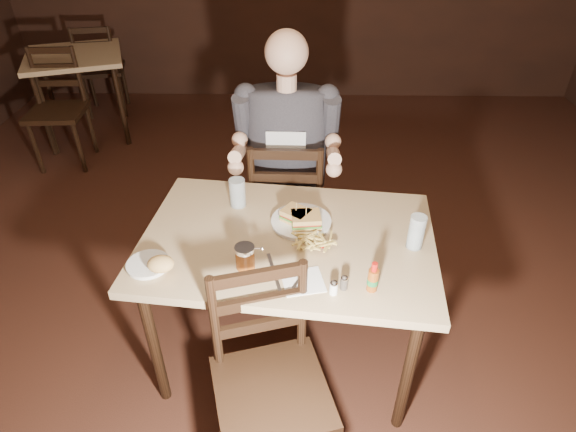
{
  "coord_description": "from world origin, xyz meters",
  "views": [
    {
      "loc": [
        -0.03,
        -1.76,
        2.08
      ],
      "look_at": [
        -0.06,
        -0.06,
        0.85
      ],
      "focal_mm": 30.0,
      "sensor_mm": 36.0,
      "label": 1
    }
  ],
  "objects_px": {
    "syrup_dispenser": "(245,257)",
    "chair_far": "(287,205)",
    "bg_chair_far": "(102,69)",
    "glass_right": "(416,232)",
    "hot_sauce": "(373,277)",
    "side_plate": "(148,265)",
    "glass_left": "(238,193)",
    "dinner_plate": "(301,222)",
    "bg_table": "(75,64)",
    "main_table": "(288,251)",
    "chair_near": "(272,392)",
    "diner": "(286,130)",
    "bg_chair_near": "(57,112)"
  },
  "relations": [
    {
      "from": "glass_right",
      "to": "bg_table",
      "type": "bearing_deg",
      "value": 133.51
    },
    {
      "from": "side_plate",
      "to": "hot_sauce",
      "type": "bearing_deg",
      "value": -7.45
    },
    {
      "from": "diner",
      "to": "side_plate",
      "type": "height_order",
      "value": "diner"
    },
    {
      "from": "dinner_plate",
      "to": "glass_right",
      "type": "distance_m",
      "value": 0.51
    },
    {
      "from": "main_table",
      "to": "chair_near",
      "type": "relative_size",
      "value": 1.48
    },
    {
      "from": "bg_chair_near",
      "to": "glass_right",
      "type": "height_order",
      "value": "bg_chair_near"
    },
    {
      "from": "chair_near",
      "to": "side_plate",
      "type": "xyz_separation_m",
      "value": [
        -0.51,
        0.36,
        0.32
      ]
    },
    {
      "from": "dinner_plate",
      "to": "hot_sauce",
      "type": "height_order",
      "value": "hot_sauce"
    },
    {
      "from": "glass_left",
      "to": "dinner_plate",
      "type": "bearing_deg",
      "value": -25.77
    },
    {
      "from": "bg_table",
      "to": "dinner_plate",
      "type": "height_order",
      "value": "dinner_plate"
    },
    {
      "from": "chair_near",
      "to": "hot_sauce",
      "type": "bearing_deg",
      "value": 17.33
    },
    {
      "from": "hot_sauce",
      "to": "syrup_dispenser",
      "type": "xyz_separation_m",
      "value": [
        -0.49,
        0.12,
        -0.01
      ]
    },
    {
      "from": "glass_left",
      "to": "bg_chair_far",
      "type": "bearing_deg",
      "value": 120.66
    },
    {
      "from": "dinner_plate",
      "to": "chair_near",
      "type": "bearing_deg",
      "value": -99.27
    },
    {
      "from": "chair_far",
      "to": "chair_near",
      "type": "xyz_separation_m",
      "value": [
        -0.03,
        -1.25,
        -0.01
      ]
    },
    {
      "from": "bg_table",
      "to": "diner",
      "type": "xyz_separation_m",
      "value": [
        1.92,
        -1.93,
        0.3
      ]
    },
    {
      "from": "main_table",
      "to": "syrup_dispenser",
      "type": "bearing_deg",
      "value": -130.26
    },
    {
      "from": "bg_chair_near",
      "to": "dinner_plate",
      "type": "distance_m",
      "value": 2.78
    },
    {
      "from": "side_plate",
      "to": "bg_chair_near",
      "type": "bearing_deg",
      "value": 121.91
    },
    {
      "from": "glass_right",
      "to": "side_plate",
      "type": "relative_size",
      "value": 0.92
    },
    {
      "from": "bg_table",
      "to": "chair_far",
      "type": "height_order",
      "value": "chair_far"
    },
    {
      "from": "dinner_plate",
      "to": "glass_right",
      "type": "xyz_separation_m",
      "value": [
        0.48,
        -0.15,
        0.07
      ]
    },
    {
      "from": "bg_chair_far",
      "to": "diner",
      "type": "relative_size",
      "value": 0.92
    },
    {
      "from": "bg_table",
      "to": "hot_sauce",
      "type": "relative_size",
      "value": 7.68
    },
    {
      "from": "syrup_dispenser",
      "to": "chair_far",
      "type": "bearing_deg",
      "value": 86.87
    },
    {
      "from": "bg_table",
      "to": "chair_near",
      "type": "xyz_separation_m",
      "value": [
        1.89,
        -3.12,
        -0.22
      ]
    },
    {
      "from": "bg_chair_far",
      "to": "side_plate",
      "type": "relative_size",
      "value": 5.35
    },
    {
      "from": "hot_sauce",
      "to": "side_plate",
      "type": "xyz_separation_m",
      "value": [
        -0.89,
        0.12,
        -0.06
      ]
    },
    {
      "from": "diner",
      "to": "dinner_plate",
      "type": "bearing_deg",
      "value": -80.53
    },
    {
      "from": "chair_near",
      "to": "glass_right",
      "type": "relative_size",
      "value": 5.92
    },
    {
      "from": "dinner_plate",
      "to": "syrup_dispenser",
      "type": "distance_m",
      "value": 0.38
    },
    {
      "from": "bg_chair_near",
      "to": "syrup_dispenser",
      "type": "xyz_separation_m",
      "value": [
        1.77,
        -2.21,
        0.35
      ]
    },
    {
      "from": "chair_near",
      "to": "chair_far",
      "type": "bearing_deg",
      "value": 72.75
    },
    {
      "from": "diner",
      "to": "glass_left",
      "type": "height_order",
      "value": "diner"
    },
    {
      "from": "hot_sauce",
      "to": "syrup_dispenser",
      "type": "relative_size",
      "value": 1.26
    },
    {
      "from": "chair_near",
      "to": "syrup_dispenser",
      "type": "height_order",
      "value": "chair_near"
    },
    {
      "from": "diner",
      "to": "glass_right",
      "type": "distance_m",
      "value": 0.9
    },
    {
      "from": "diner",
      "to": "syrup_dispenser",
      "type": "distance_m",
      "value": 0.86
    },
    {
      "from": "hot_sauce",
      "to": "diner",
      "type": "bearing_deg",
      "value": 110.03
    },
    {
      "from": "dinner_plate",
      "to": "glass_left",
      "type": "relative_size",
      "value": 1.9
    },
    {
      "from": "dinner_plate",
      "to": "hot_sauce",
      "type": "xyz_separation_m",
      "value": [
        0.27,
        -0.42,
        0.06
      ]
    },
    {
      "from": "bg_table",
      "to": "side_plate",
      "type": "xyz_separation_m",
      "value": [
        1.38,
        -2.76,
        0.1
      ]
    },
    {
      "from": "chair_far",
      "to": "dinner_plate",
      "type": "distance_m",
      "value": 0.66
    },
    {
      "from": "glass_left",
      "to": "side_plate",
      "type": "height_order",
      "value": "glass_left"
    },
    {
      "from": "chair_near",
      "to": "diner",
      "type": "relative_size",
      "value": 0.93
    },
    {
      "from": "dinner_plate",
      "to": "syrup_dispenser",
      "type": "xyz_separation_m",
      "value": [
        -0.23,
        -0.3,
        0.04
      ]
    },
    {
      "from": "syrup_dispenser",
      "to": "side_plate",
      "type": "distance_m",
      "value": 0.4
    },
    {
      "from": "bg_chair_far",
      "to": "glass_right",
      "type": "xyz_separation_m",
      "value": [
        2.48,
        -3.16,
        0.4
      ]
    },
    {
      "from": "diner",
      "to": "main_table",
      "type": "bearing_deg",
      "value": -87.11
    },
    {
      "from": "bg_table",
      "to": "glass_left",
      "type": "height_order",
      "value": "glass_left"
    }
  ]
}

